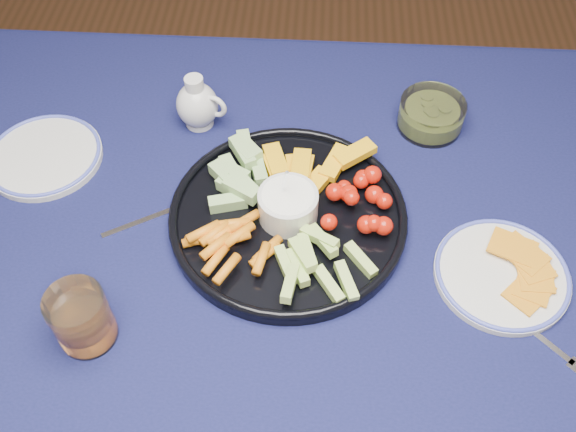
# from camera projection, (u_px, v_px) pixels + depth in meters

# --- Properties ---
(dining_table) EXTENTS (1.67, 1.07, 0.75)m
(dining_table) POSITION_uv_depth(u_px,v_px,m) (259.00, 295.00, 1.01)
(dining_table) COLOR #4C2B19
(dining_table) RESTS_ON ground
(crudite_platter) EXTENTS (0.36, 0.36, 0.12)m
(crudite_platter) POSITION_uv_depth(u_px,v_px,m) (286.00, 213.00, 0.98)
(crudite_platter) COLOR black
(crudite_platter) RESTS_ON dining_table
(creamer_pitcher) EXTENTS (0.09, 0.07, 0.10)m
(creamer_pitcher) POSITION_uv_depth(u_px,v_px,m) (198.00, 105.00, 1.09)
(creamer_pitcher) COLOR silver
(creamer_pitcher) RESTS_ON dining_table
(pickle_bowl) EXTENTS (0.11, 0.11, 0.05)m
(pickle_bowl) POSITION_uv_depth(u_px,v_px,m) (431.00, 116.00, 1.10)
(pickle_bowl) COLOR white
(pickle_bowl) RESTS_ON dining_table
(cheese_plate) EXTENTS (0.19, 0.19, 0.02)m
(cheese_plate) POSITION_uv_depth(u_px,v_px,m) (502.00, 273.00, 0.92)
(cheese_plate) COLOR silver
(cheese_plate) RESTS_ON dining_table
(juice_tumbler) EXTENTS (0.08, 0.08, 0.09)m
(juice_tumbler) POSITION_uv_depth(u_px,v_px,m) (83.00, 320.00, 0.84)
(juice_tumbler) COLOR white
(juice_tumbler) RESTS_ON dining_table
(fork_left) EXTENTS (0.14, 0.09, 0.00)m
(fork_left) POSITION_uv_depth(u_px,v_px,m) (158.00, 215.00, 1.00)
(fork_left) COLOR white
(fork_left) RESTS_ON dining_table
(fork_right) EXTENTS (0.11, 0.11, 0.00)m
(fork_right) POSITION_uv_depth(u_px,v_px,m) (550.00, 346.00, 0.86)
(fork_right) COLOR white
(fork_right) RESTS_ON dining_table
(side_plate_extra) EXTENTS (0.19, 0.19, 0.02)m
(side_plate_extra) POSITION_uv_depth(u_px,v_px,m) (44.00, 156.00, 1.07)
(side_plate_extra) COLOR silver
(side_plate_extra) RESTS_ON dining_table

